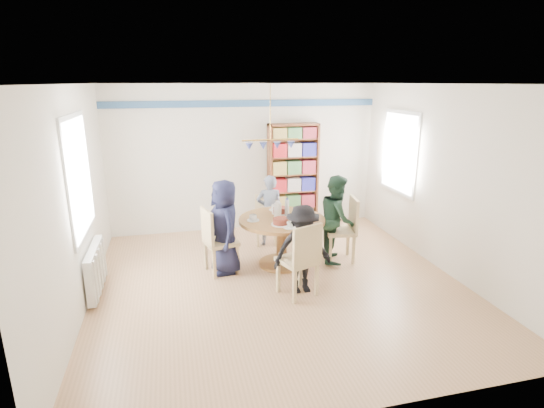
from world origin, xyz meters
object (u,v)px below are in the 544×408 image
object	(u,v)px
dining_table	(282,230)
person_near	(302,249)
chair_right	(346,226)
bookshelf	(293,177)
chair_far	(266,217)
person_right	(337,219)
radiator	(96,269)
person_left	(225,227)
chair_left	(215,238)
chair_near	(302,257)
person_far	(270,210)

from	to	relation	value
dining_table	person_near	bearing A→B (deg)	-87.62
chair_right	bookshelf	xyz separation A→B (m)	(-0.34, 1.77, 0.42)
chair_far	person_right	bearing A→B (deg)	-48.54
radiator	dining_table	world-z (taller)	dining_table
person_left	bookshelf	size ratio (longest dim) A/B	0.70
dining_table	chair_left	xyz separation A→B (m)	(-1.01, -0.06, -0.01)
chair_far	person_left	distance (m)	1.36
radiator	person_near	distance (m)	2.74
radiator	person_right	world-z (taller)	person_right
bookshelf	radiator	bearing A→B (deg)	-148.24
person_left	person_right	xyz separation A→B (m)	(1.75, 0.02, -0.01)
chair_right	person_near	distance (m)	1.30
dining_table	radiator	bearing A→B (deg)	-173.07
chair_right	chair_near	xyz separation A→B (m)	(-1.03, -0.99, -0.00)
chair_left	chair_far	xyz separation A→B (m)	(1.00, 1.06, -0.08)
chair_near	bookshelf	size ratio (longest dim) A/B	0.51
person_near	chair_far	bearing A→B (deg)	90.10
chair_right	person_far	world-z (taller)	person_far
radiator	chair_left	xyz separation A→B (m)	(1.61, 0.26, 0.19)
chair_far	dining_table	bearing A→B (deg)	-89.05
chair_far	radiator	bearing A→B (deg)	-153.16
radiator	chair_left	world-z (taller)	chair_left
dining_table	person_right	world-z (taller)	person_right
chair_near	person_left	distance (m)	1.33
person_left	chair_right	bearing A→B (deg)	80.78
chair_far	chair_near	distance (m)	2.04
dining_table	person_right	size ratio (longest dim) A/B	0.95
dining_table	person_left	size ratio (longest dim) A/B	0.93
chair_right	person_right	world-z (taller)	person_right
person_left	person_far	world-z (taller)	person_left
person_near	bookshelf	distance (m)	2.73
chair_far	person_near	distance (m)	1.91
chair_right	bookshelf	size ratio (longest dim) A/B	0.51
chair_right	person_right	size ratio (longest dim) A/B	0.74
dining_table	person_near	xyz separation A→B (m)	(0.04, -0.91, 0.05)
chair_right	person_left	bearing A→B (deg)	179.47
person_far	person_right	bearing A→B (deg)	143.52
radiator	person_far	world-z (taller)	person_far
radiator	person_near	bearing A→B (deg)	-12.43
chair_far	person_left	bearing A→B (deg)	-129.48
person_left	bookshelf	world-z (taller)	bookshelf
dining_table	bookshelf	size ratio (longest dim) A/B	0.65
chair_far	person_near	bearing A→B (deg)	-88.37
person_near	chair_near	bearing A→B (deg)	-111.81
dining_table	person_near	distance (m)	0.91
bookshelf	dining_table	bearing A→B (deg)	-111.38
dining_table	person_left	bearing A→B (deg)	-177.78
radiator	person_right	xyz separation A→B (m)	(3.50, 0.30, 0.33)
dining_table	chair_far	size ratio (longest dim) A/B	1.54
radiator	chair_far	size ratio (longest dim) A/B	1.18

